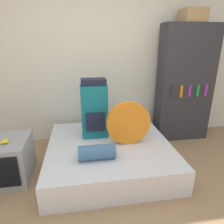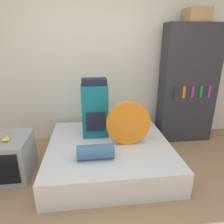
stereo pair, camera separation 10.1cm
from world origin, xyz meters
name	(u,v)px [view 1 (the left image)]	position (x,y,z in m)	size (l,w,h in m)	color
ground_plane	(121,213)	(0.00, 0.00, 0.00)	(16.00, 16.00, 0.00)	#997551
wall_back	(100,64)	(0.00, 1.84, 1.30)	(8.00, 0.05, 2.60)	silver
bed	(109,153)	(0.01, 0.89, 0.17)	(1.65, 1.59, 0.33)	silver
backpack	(94,109)	(-0.16, 1.15, 0.75)	(0.37, 0.25, 0.85)	#14707F
tent_bag	(128,123)	(0.27, 0.85, 0.63)	(0.59, 0.09, 0.59)	orange
sleeping_roll	(97,152)	(-0.19, 0.52, 0.42)	(0.44, 0.18, 0.18)	#3D668E
television	(8,159)	(-1.28, 0.79, 0.26)	(0.54, 0.61, 0.53)	#939399
banana_bunch	(5,141)	(-1.25, 0.75, 0.55)	(0.11, 0.14, 0.03)	yellow
bookshelf	(185,85)	(1.41, 1.55, 0.96)	(0.90, 0.35, 1.92)	#2D2D33
cardboard_box	(193,16)	(1.41, 1.58, 2.02)	(0.34, 0.32, 0.20)	#A88456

